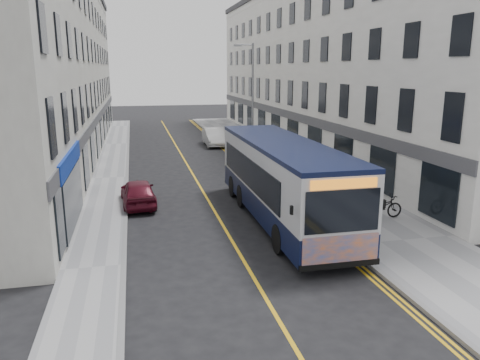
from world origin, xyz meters
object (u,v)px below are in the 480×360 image
car_white (214,137)px  pedestrian_near (294,152)px  streetlamp (251,100)px  pedestrian_far (271,150)px  city_bus (282,178)px  car_maroon (138,192)px  bicycle (381,207)px

car_white → pedestrian_near: bearing=-68.5°
streetlamp → pedestrian_far: size_ratio=4.18×
streetlamp → car_white: 9.88m
city_bus → car_white: size_ratio=2.65×
streetlamp → car_white: streetlamp is taller
car_white → car_maroon: 18.31m
streetlamp → pedestrian_far: bearing=-7.6°
bicycle → pedestrian_far: pedestrian_far is taller
bicycle → pedestrian_far: bearing=5.0°
city_bus → pedestrian_far: bearing=75.8°
pedestrian_far → city_bus: bearing=-140.4°
bicycle → pedestrian_far: (-1.23, 12.48, 0.44)m
city_bus → car_maroon: size_ratio=3.10×
city_bus → bicycle: size_ratio=6.04×
city_bus → streetlamp: bearing=82.4°
city_bus → car_maroon: 7.15m
city_bus → pedestrian_far: (2.89, 11.45, -0.81)m
streetlamp → pedestrian_far: (1.33, -0.18, -3.31)m
bicycle → pedestrian_far: size_ratio=1.03×
streetlamp → car_maroon: 11.59m
streetlamp → pedestrian_near: 4.45m
pedestrian_near → pedestrian_far: (-1.46, 0.51, 0.09)m
pedestrian_near → pedestrian_far: 1.55m
city_bus → pedestrian_near: size_ratio=6.82×
city_bus → car_white: (0.59, 20.76, -1.15)m
pedestrian_far → car_white: size_ratio=0.43×
streetlamp → car_maroon: bearing=-133.6°
bicycle → car_maroon: car_maroon is taller
streetlamp → car_maroon: size_ratio=2.09×
pedestrian_near → car_white: pedestrian_near is taller
bicycle → car_maroon: bearing=64.4°
pedestrian_near → car_maroon: bearing=-153.7°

